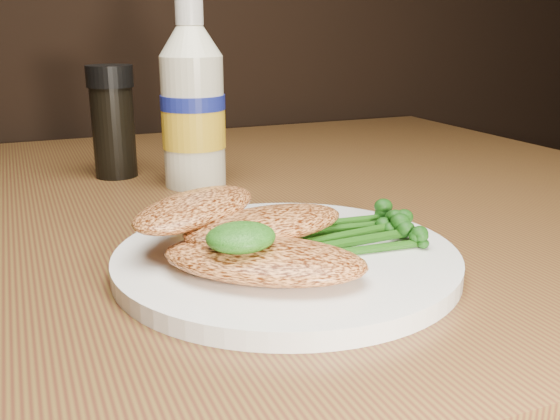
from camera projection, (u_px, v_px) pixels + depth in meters
name	position (u px, v px, depth m)	size (l,w,h in m)	color
plate	(286.00, 259.00, 0.44)	(0.24, 0.24, 0.01)	white
chicken_front	(264.00, 259.00, 0.40)	(0.13, 0.07, 0.02)	#F0934C
chicken_mid	(265.00, 224.00, 0.44)	(0.12, 0.06, 0.02)	#F0934C
chicken_back	(196.00, 208.00, 0.45)	(0.12, 0.06, 0.02)	#F0934C
pesto_front	(241.00, 237.00, 0.39)	(0.05, 0.04, 0.02)	#0F3708
broccolini_bundle	(349.00, 230.00, 0.46)	(0.12, 0.09, 0.02)	#1C4D11
mayo_bottle	(193.00, 96.00, 0.65)	(0.07, 0.07, 0.19)	#ECE8C8
pepper_grinder	(113.00, 122.00, 0.69)	(0.05, 0.05, 0.12)	black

